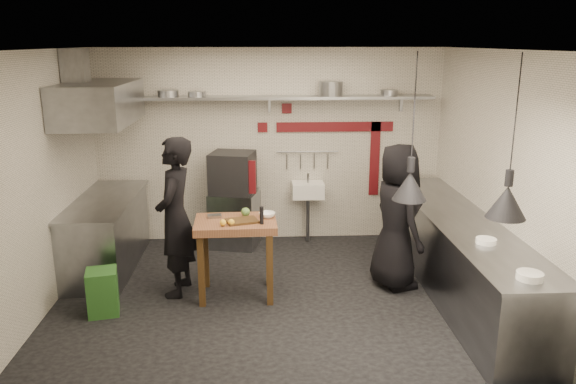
{
  "coord_description": "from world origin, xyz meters",
  "views": [
    {
      "loc": [
        -0.15,
        -5.97,
        2.89
      ],
      "look_at": [
        0.17,
        0.3,
        1.19
      ],
      "focal_mm": 35.0,
      "sensor_mm": 36.0,
      "label": 1
    }
  ],
  "objects_px": {
    "green_bin": "(103,292)",
    "prep_table": "(236,258)",
    "chef_left": "(175,217)",
    "chef_right": "(397,217)",
    "oven_stand": "(235,219)",
    "combi_oven": "(233,173)"
  },
  "relations": [
    {
      "from": "green_bin",
      "to": "chef_left",
      "type": "relative_size",
      "value": 0.27
    },
    {
      "from": "oven_stand",
      "to": "prep_table",
      "type": "distance_m",
      "value": 1.69
    },
    {
      "from": "oven_stand",
      "to": "combi_oven",
      "type": "distance_m",
      "value": 0.69
    },
    {
      "from": "oven_stand",
      "to": "prep_table",
      "type": "relative_size",
      "value": 0.87
    },
    {
      "from": "green_bin",
      "to": "prep_table",
      "type": "relative_size",
      "value": 0.54
    },
    {
      "from": "chef_left",
      "to": "chef_right",
      "type": "relative_size",
      "value": 1.06
    },
    {
      "from": "green_bin",
      "to": "chef_left",
      "type": "height_order",
      "value": "chef_left"
    },
    {
      "from": "green_bin",
      "to": "chef_right",
      "type": "bearing_deg",
      "value": 9.64
    },
    {
      "from": "green_bin",
      "to": "prep_table",
      "type": "bearing_deg",
      "value": 14.79
    },
    {
      "from": "oven_stand",
      "to": "chef_left",
      "type": "relative_size",
      "value": 0.43
    },
    {
      "from": "combi_oven",
      "to": "prep_table",
      "type": "bearing_deg",
      "value": -73.71
    },
    {
      "from": "oven_stand",
      "to": "prep_table",
      "type": "height_order",
      "value": "prep_table"
    },
    {
      "from": "oven_stand",
      "to": "combi_oven",
      "type": "height_order",
      "value": "combi_oven"
    },
    {
      "from": "oven_stand",
      "to": "green_bin",
      "type": "relative_size",
      "value": 1.6
    },
    {
      "from": "green_bin",
      "to": "chef_left",
      "type": "distance_m",
      "value": 1.13
    },
    {
      "from": "green_bin",
      "to": "chef_right",
      "type": "xyz_separation_m",
      "value": [
        3.34,
        0.57,
        0.62
      ]
    },
    {
      "from": "combi_oven",
      "to": "chef_right",
      "type": "height_order",
      "value": "chef_right"
    },
    {
      "from": "chef_right",
      "to": "combi_oven",
      "type": "bearing_deg",
      "value": 38.71
    },
    {
      "from": "oven_stand",
      "to": "green_bin",
      "type": "xyz_separation_m",
      "value": [
        -1.35,
        -2.07,
        -0.15
      ]
    },
    {
      "from": "green_bin",
      "to": "prep_table",
      "type": "distance_m",
      "value": 1.5
    },
    {
      "from": "prep_table",
      "to": "chef_left",
      "type": "height_order",
      "value": "chef_left"
    },
    {
      "from": "oven_stand",
      "to": "green_bin",
      "type": "distance_m",
      "value": 2.47
    }
  ]
}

